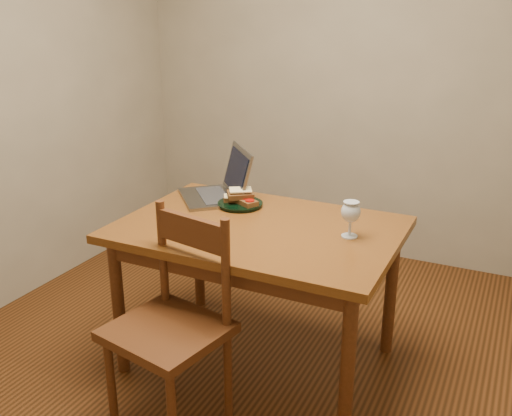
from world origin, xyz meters
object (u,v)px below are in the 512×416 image
at_px(chair, 171,316).
at_px(table, 259,242).
at_px(laptop, 221,185).
at_px(milk_glass, 350,219).
at_px(plate, 240,204).

bearing_deg(chair, table, 87.76).
distance_m(chair, laptop, 0.93).
xyz_separation_m(table, milk_glass, (0.43, 0.05, 0.17)).
bearing_deg(table, chair, -103.31).
xyz_separation_m(table, chair, (-0.13, -0.56, -0.14)).
bearing_deg(plate, table, -45.19).
xyz_separation_m(chair, plate, (-0.07, 0.77, 0.24)).
distance_m(table, chair, 0.59).
distance_m(chair, milk_glass, 0.89).
height_order(chair, laptop, laptop).
bearing_deg(plate, laptop, 151.77).
bearing_deg(milk_glass, laptop, 163.25).
height_order(milk_glass, laptop, laptop).
bearing_deg(table, plate, 134.81).
distance_m(table, laptop, 0.49).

